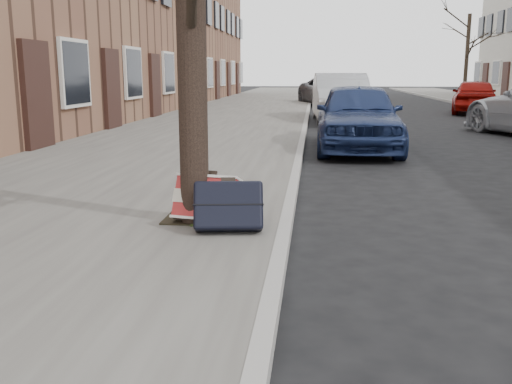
# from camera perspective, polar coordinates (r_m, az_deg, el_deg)

# --- Properties ---
(ground) EXTENTS (120.00, 120.00, 0.00)m
(ground) POSITION_cam_1_polar(r_m,az_deg,el_deg) (4.63, 18.08, -7.90)
(ground) COLOR black
(ground) RESTS_ON ground
(near_sidewalk) EXTENTS (5.00, 70.00, 0.12)m
(near_sidewalk) POSITION_cam_1_polar(r_m,az_deg,el_deg) (19.50, -2.15, 7.59)
(near_sidewalk) COLOR slate
(near_sidewalk) RESTS_ON ground
(house_near) EXTENTS (6.80, 40.00, 7.00)m
(house_near) POSITION_cam_1_polar(r_m,az_deg,el_deg) (22.10, -17.84, 16.48)
(house_near) COLOR brown
(house_near) RESTS_ON ground
(dirt_patch) EXTENTS (0.85, 0.85, 0.02)m
(dirt_patch) POSITION_cam_1_polar(r_m,az_deg,el_deg) (5.72, -4.45, -2.24)
(dirt_patch) COLOR black
(dirt_patch) RESTS_ON near_sidewalk
(suitcase_red) EXTENTS (0.65, 0.44, 0.46)m
(suitcase_red) POSITION_cam_1_polar(r_m,az_deg,el_deg) (5.38, -4.96, -0.74)
(suitcase_red) COLOR maroon
(suitcase_red) RESTS_ON near_sidewalk
(suitcase_navy) EXTENTS (0.66, 0.44, 0.48)m
(suitcase_navy) POSITION_cam_1_polar(r_m,az_deg,el_deg) (5.07, -2.78, -1.37)
(suitcase_navy) COLOR black
(suitcase_navy) RESTS_ON near_sidewalk
(car_near_front) EXTENTS (1.63, 3.97, 1.35)m
(car_near_front) POSITION_cam_1_polar(r_m,az_deg,el_deg) (11.49, 10.12, 7.48)
(car_near_front) COLOR #19264E
(car_near_front) RESTS_ON ground
(car_near_mid) EXTENTS (1.80, 4.62, 1.50)m
(car_near_mid) POSITION_cam_1_polar(r_m,az_deg,el_deg) (18.13, 8.47, 9.33)
(car_near_mid) COLOR #ADB0B5
(car_near_mid) RESTS_ON ground
(car_near_back) EXTENTS (3.27, 5.17, 1.33)m
(car_near_back) POSITION_cam_1_polar(r_m,az_deg,el_deg) (27.18, 7.42, 9.99)
(car_near_back) COLOR #3B3B40
(car_near_back) RESTS_ON ground
(car_far_back) EXTENTS (2.32, 4.04, 1.29)m
(car_far_back) POSITION_cam_1_polar(r_m,az_deg,el_deg) (22.95, 20.97, 8.94)
(car_far_back) COLOR #800905
(car_far_back) RESTS_ON ground
(tree_far_c) EXTENTS (0.21, 0.21, 4.49)m
(tree_far_c) POSITION_cam_1_polar(r_m,az_deg,el_deg) (33.96, 20.33, 12.60)
(tree_far_c) COLOR black
(tree_far_c) RESTS_ON far_sidewalk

